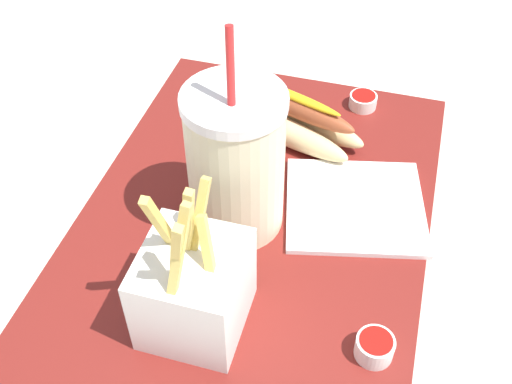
{
  "coord_description": "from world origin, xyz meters",
  "views": [
    {
      "loc": [
        0.41,
        0.12,
        0.49
      ],
      "look_at": [
        0.0,
        0.0,
        0.05
      ],
      "focal_mm": 44.14,
      "sensor_mm": 36.0,
      "label": 1
    }
  ],
  "objects": [
    {
      "name": "soda_cup",
      "position": [
        0.01,
        -0.02,
        0.1
      ],
      "size": [
        0.09,
        0.09,
        0.22
      ],
      "color": "beige",
      "rests_on": "food_tray"
    },
    {
      "name": "hot_dog_1",
      "position": [
        -0.13,
        0.01,
        0.04
      ],
      "size": [
        0.11,
        0.17,
        0.06
      ],
      "color": "#E5C689",
      "rests_on": "food_tray"
    },
    {
      "name": "fries_basket",
      "position": [
        0.13,
        -0.01,
        0.06
      ],
      "size": [
        0.09,
        0.08,
        0.16
      ],
      "color": "white",
      "rests_on": "food_tray"
    },
    {
      "name": "ketchup_cup_1",
      "position": [
        -0.2,
        0.08,
        0.03
      ],
      "size": [
        0.03,
        0.03,
        0.02
      ],
      "color": "white",
      "rests_on": "food_tray"
    },
    {
      "name": "ground_plane",
      "position": [
        0.0,
        0.0,
        -0.01
      ],
      "size": [
        2.4,
        2.4,
        0.02
      ],
      "primitive_type": "cube",
      "color": "silver"
    },
    {
      "name": "ketchup_cup_2",
      "position": [
        0.13,
        0.14,
        0.03
      ],
      "size": [
        0.03,
        0.03,
        0.02
      ],
      "color": "white",
      "rests_on": "food_tray"
    },
    {
      "name": "food_tray",
      "position": [
        0.0,
        0.0,
        0.01
      ],
      "size": [
        0.48,
        0.34,
        0.02
      ],
      "primitive_type": "cube",
      "color": "maroon",
      "rests_on": "ground_plane"
    },
    {
      "name": "napkin_stack",
      "position": [
        -0.03,
        0.09,
        0.02
      ],
      "size": [
        0.16,
        0.16,
        0.01
      ],
      "primitive_type": "cube",
      "rotation": [
        0.0,
        0.0,
        0.23
      ],
      "color": "white",
      "rests_on": "food_tray"
    }
  ]
}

